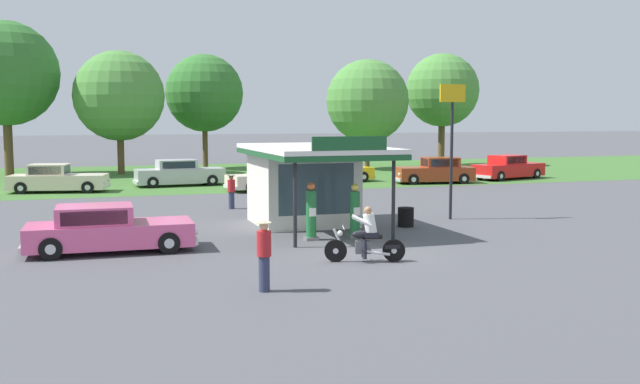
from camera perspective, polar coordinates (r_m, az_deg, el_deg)
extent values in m
plane|color=#4C4C51|center=(21.68, 3.03, -4.87)|extent=(300.00, 300.00, 0.00)
cube|color=#3D6B2D|center=(50.60, -9.36, 1.29)|extent=(120.00, 24.00, 0.01)
cube|color=silver|center=(27.36, -1.41, 0.45)|extent=(3.55, 3.53, 2.89)
cube|color=#384C56|center=(25.70, -0.28, 0.22)|extent=(2.84, 0.05, 1.85)
cube|color=silver|center=(25.76, -0.41, 3.50)|extent=(4.25, 7.17, 0.16)
cube|color=#195128|center=(25.77, -0.40, 3.10)|extent=(4.25, 7.17, 0.18)
cube|color=#195128|center=(22.39, 2.38, 3.89)|extent=(2.49, 0.08, 0.44)
cylinder|color=black|center=(23.51, 5.87, -0.49)|extent=(0.12, 0.12, 2.89)
cylinder|color=black|center=(22.36, -2.00, -0.80)|extent=(0.12, 0.12, 2.89)
cube|color=slate|center=(23.93, -0.71, -3.71)|extent=(0.44, 0.44, 0.10)
cylinder|color=#1E6B33|center=(23.80, -0.71, -1.75)|extent=(0.34, 0.34, 1.55)
cube|color=white|center=(23.62, -0.58, -1.62)|extent=(0.22, 0.02, 0.28)
sphere|color=orange|center=(23.70, -0.71, 0.45)|extent=(0.26, 0.26, 0.26)
cube|color=slate|center=(24.43, 2.79, -3.52)|extent=(0.44, 0.44, 0.10)
cylinder|color=#1E6B33|center=(24.32, 2.80, -1.69)|extent=(0.34, 0.34, 1.47)
cube|color=white|center=(24.14, 2.95, -1.57)|extent=(0.22, 0.02, 0.28)
sphere|color=#EACC4C|center=(24.21, 2.81, 0.37)|extent=(0.26, 0.26, 0.26)
cylinder|color=black|center=(20.29, 1.25, -4.70)|extent=(0.64, 0.28, 0.64)
cylinder|color=silver|center=(20.29, 1.25, -4.70)|extent=(0.19, 0.16, 0.16)
cylinder|color=black|center=(20.44, 5.90, -4.65)|extent=(0.64, 0.28, 0.64)
cylinder|color=silver|center=(20.44, 5.90, -4.65)|extent=(0.19, 0.16, 0.16)
ellipsoid|color=black|center=(20.26, 3.31, -3.41)|extent=(0.61, 0.39, 0.24)
cube|color=#59595E|center=(20.32, 3.45, -4.41)|extent=(0.49, 0.36, 0.36)
cube|color=black|center=(20.30, 4.30, -3.56)|extent=(0.53, 0.39, 0.10)
cylinder|color=silver|center=(20.24, 1.54, -3.92)|extent=(0.37, 0.17, 0.71)
cylinder|color=silver|center=(20.19, 1.88, -2.86)|extent=(0.23, 0.68, 0.04)
sphere|color=silver|center=(20.21, 1.60, -3.31)|extent=(0.16, 0.16, 0.16)
cube|color=black|center=(20.41, 5.77, -4.32)|extent=(0.47, 0.30, 0.12)
cylinder|color=silver|center=(20.25, 4.61, -4.85)|extent=(0.70, 0.28, 0.18)
cube|color=black|center=(20.28, 4.10, -3.40)|extent=(0.48, 0.44, 0.14)
cylinder|color=black|center=(20.18, 3.57, -4.60)|extent=(0.18, 0.26, 0.56)
cylinder|color=black|center=(20.49, 3.49, -4.43)|extent=(0.18, 0.26, 0.56)
cylinder|color=white|center=(20.23, 4.00, -2.52)|extent=(0.48, 0.42, 0.60)
sphere|color=#9E704C|center=(20.17, 3.84, -1.47)|extent=(0.22, 0.22, 0.22)
cylinder|color=white|center=(20.00, 3.37, -2.38)|extent=(0.54, 0.24, 0.31)
cylinder|color=white|center=(20.39, 3.27, -2.21)|extent=(0.54, 0.24, 0.31)
cube|color=#E55993|center=(22.71, -16.35, -3.25)|extent=(4.94, 2.02, 0.71)
cube|color=#E55993|center=(22.62, -17.52, -1.72)|extent=(2.25, 1.73, 0.54)
cube|color=#283847|center=(22.63, -14.78, -1.63)|extent=(0.07, 1.50, 0.44)
cube|color=#283847|center=(23.44, -17.51, -1.46)|extent=(1.88, 0.07, 0.41)
cube|color=#283847|center=(21.80, -17.54, -2.00)|extent=(1.88, 0.07, 0.41)
cube|color=silver|center=(22.90, -10.11, -3.61)|extent=(0.16, 1.82, 0.18)
cube|color=silver|center=(22.86, -22.57, -4.00)|extent=(0.16, 1.82, 0.18)
sphere|color=white|center=(23.46, -10.28, -2.72)|extent=(0.18, 0.18, 0.18)
sphere|color=white|center=(22.26, -9.91, -3.19)|extent=(0.18, 0.18, 0.18)
cylinder|color=black|center=(23.70, -12.33, -3.26)|extent=(0.66, 0.21, 0.66)
cylinder|color=silver|center=(23.70, -12.33, -3.26)|extent=(0.30, 0.23, 0.30)
cylinder|color=black|center=(21.93, -11.94, -3.99)|extent=(0.66, 0.21, 0.66)
cylinder|color=silver|center=(21.93, -11.94, -3.99)|extent=(0.30, 0.23, 0.30)
cylinder|color=black|center=(23.67, -20.40, -3.51)|extent=(0.66, 0.21, 0.66)
cylinder|color=silver|center=(23.67, -20.40, -3.51)|extent=(0.30, 0.23, 0.30)
cylinder|color=black|center=(21.91, -20.68, -4.27)|extent=(0.66, 0.21, 0.66)
cylinder|color=silver|center=(21.91, -20.68, -4.27)|extent=(0.30, 0.23, 0.30)
cube|color=beige|center=(40.22, -3.74, 0.93)|extent=(5.43, 2.82, 0.73)
cube|color=beige|center=(40.09, -3.98, 1.83)|extent=(2.37, 1.95, 0.54)
cube|color=#283847|center=(40.55, -2.69, 1.88)|extent=(0.33, 1.34, 0.43)
cube|color=#283847|center=(40.76, -4.46, 1.89)|extent=(1.74, 0.41, 0.41)
cube|color=#283847|center=(39.41, -3.49, 1.76)|extent=(1.74, 0.41, 0.41)
cube|color=silver|center=(41.48, -0.51, 0.76)|extent=(0.47, 1.65, 0.18)
cube|color=silver|center=(39.14, -7.16, 0.40)|extent=(0.47, 1.65, 0.18)
sphere|color=white|center=(41.95, -0.88, 1.20)|extent=(0.18, 0.18, 0.18)
sphere|color=white|center=(40.98, -0.11, 1.09)|extent=(0.18, 0.18, 0.18)
cylinder|color=black|center=(41.77, -2.09, 0.84)|extent=(0.69, 0.34, 0.66)
cylinder|color=silver|center=(41.77, -2.09, 0.84)|extent=(0.34, 0.28, 0.30)
cylinder|color=black|center=(40.35, -0.99, 0.66)|extent=(0.69, 0.34, 0.66)
cylinder|color=silver|center=(40.35, -0.99, 0.66)|extent=(0.34, 0.28, 0.30)
cylinder|color=black|center=(40.22, -6.50, 0.60)|extent=(0.69, 0.34, 0.66)
cylinder|color=silver|center=(40.22, -6.50, 0.60)|extent=(0.34, 0.28, 0.30)
cylinder|color=black|center=(38.74, -5.52, 0.41)|extent=(0.69, 0.34, 0.66)
cylinder|color=silver|center=(38.74, -5.52, 0.41)|extent=(0.34, 0.28, 0.30)
cube|color=beige|center=(41.51, -20.12, 0.77)|extent=(5.35, 2.90, 0.78)
cube|color=beige|center=(41.58, -20.81, 1.69)|extent=(2.26, 2.06, 0.58)
cube|color=#283847|center=(41.35, -19.52, 1.72)|extent=(0.34, 1.49, 0.46)
cube|color=#283847|center=(42.39, -20.53, 1.78)|extent=(1.64, 0.36, 0.44)
cube|color=#283847|center=(40.77, -21.09, 1.60)|extent=(1.64, 0.36, 0.44)
cube|color=silver|center=(41.02, -16.61, 0.45)|extent=(0.48, 1.82, 0.18)
cube|color=silver|center=(42.20, -23.49, 0.35)|extent=(0.48, 1.82, 0.18)
sphere|color=white|center=(41.60, -16.47, 0.95)|extent=(0.18, 0.18, 0.18)
sphere|color=white|center=(40.38, -16.76, 0.80)|extent=(0.18, 0.18, 0.18)
cylinder|color=black|center=(42.06, -17.53, 0.60)|extent=(0.69, 0.33, 0.66)
cylinder|color=silver|center=(42.06, -17.53, 0.60)|extent=(0.33, 0.27, 0.30)
cylinder|color=black|center=(40.28, -18.01, 0.35)|extent=(0.69, 0.33, 0.66)
cylinder|color=silver|center=(40.28, -18.01, 0.35)|extent=(0.33, 0.27, 0.30)
cylinder|color=black|center=(42.84, -22.07, 0.53)|extent=(0.69, 0.33, 0.66)
cylinder|color=silver|center=(42.84, -22.07, 0.53)|extent=(0.33, 0.27, 0.30)
cylinder|color=black|center=(41.10, -22.73, 0.29)|extent=(0.69, 0.33, 0.66)
cylinder|color=silver|center=(41.10, -22.73, 0.29)|extent=(0.33, 0.27, 0.30)
cube|color=gold|center=(45.09, 1.12, 1.49)|extent=(5.01, 2.22, 0.73)
cube|color=gold|center=(44.85, 0.57, 2.32)|extent=(2.07, 1.74, 0.60)
cube|color=#283847|center=(45.24, 1.67, 2.35)|extent=(0.16, 1.39, 0.48)
cube|color=#283847|center=(45.55, 0.17, 2.37)|extent=(1.65, 0.18, 0.45)
cube|color=#283847|center=(44.15, 0.97, 2.26)|extent=(1.65, 0.18, 0.45)
cube|color=silver|center=(46.18, 3.91, 1.28)|extent=(0.27, 1.70, 0.18)
cube|color=silver|center=(44.15, -1.79, 1.08)|extent=(0.27, 1.70, 0.18)
sphere|color=white|center=(46.67, 3.60, 1.68)|extent=(0.18, 0.18, 0.18)
sphere|color=white|center=(45.66, 4.25, 1.58)|extent=(0.18, 0.18, 0.18)
cylinder|color=black|center=(46.56, 2.55, 1.37)|extent=(0.68, 0.26, 0.66)
cylinder|color=silver|center=(46.56, 2.55, 1.37)|extent=(0.32, 0.25, 0.30)
cylinder|color=black|center=(45.07, 3.48, 1.21)|extent=(0.68, 0.26, 0.66)
cylinder|color=silver|center=(45.07, 3.48, 1.21)|extent=(0.32, 0.25, 0.30)
cylinder|color=black|center=(45.22, -1.23, 1.23)|extent=(0.68, 0.26, 0.66)
cylinder|color=silver|center=(45.22, -1.23, 1.23)|extent=(0.32, 0.25, 0.30)
cylinder|color=black|center=(43.68, -0.41, 1.07)|extent=(0.68, 0.26, 0.66)
cylinder|color=silver|center=(43.68, -0.41, 1.07)|extent=(0.32, 0.25, 0.30)
cube|color=#993819|center=(44.81, 9.08, 1.45)|extent=(4.94, 2.52, 0.82)
cube|color=#993819|center=(44.89, 9.57, 2.36)|extent=(2.28, 1.91, 0.60)
cube|color=#283847|center=(44.56, 8.34, 2.35)|extent=(0.25, 1.44, 0.48)
cube|color=#283847|center=(44.13, 9.91, 2.29)|extent=(1.74, 0.28, 0.46)
cube|color=#283847|center=(45.64, 9.23, 2.42)|extent=(1.74, 0.28, 0.46)
cube|color=silver|center=(44.12, 6.14, 1.04)|extent=(0.37, 1.76, 0.18)
cube|color=silver|center=(45.66, 11.91, 1.11)|extent=(0.37, 1.76, 0.18)
sphere|color=white|center=(43.52, 6.34, 1.41)|extent=(0.18, 0.18, 0.18)
sphere|color=white|center=(44.66, 5.92, 1.53)|extent=(0.18, 0.18, 0.18)
cylinder|color=black|center=(43.51, 7.44, 1.00)|extent=(0.68, 0.29, 0.66)
cylinder|color=silver|center=(43.51, 7.44, 1.00)|extent=(0.33, 0.26, 0.30)
cylinder|color=black|center=(45.16, 6.79, 1.19)|extent=(0.68, 0.29, 0.66)
cylinder|color=silver|center=(45.16, 6.79, 1.19)|extent=(0.33, 0.26, 0.30)
cylinder|color=black|center=(44.57, 11.38, 1.05)|extent=(0.68, 0.29, 0.66)
cylinder|color=silver|center=(44.57, 11.38, 1.05)|extent=(0.33, 0.26, 0.30)
cylinder|color=black|center=(46.18, 10.61, 1.23)|extent=(0.68, 0.29, 0.66)
cylinder|color=silver|center=(46.18, 10.61, 1.23)|extent=(0.33, 0.26, 0.30)
cube|color=red|center=(48.91, 14.79, 1.71)|extent=(5.55, 3.28, 0.83)
cube|color=red|center=(48.74, 14.69, 2.52)|extent=(2.44, 2.14, 0.57)
cube|color=#283847|center=(49.52, 15.44, 2.56)|extent=(0.45, 1.38, 0.46)
cube|color=#283847|center=(49.25, 13.98, 2.58)|extent=(1.69, 0.54, 0.43)
cube|color=#283847|center=(48.24, 15.40, 2.47)|extent=(1.69, 0.54, 0.43)
cube|color=silver|center=(50.99, 16.71, 1.49)|extent=(0.62, 1.70, 0.18)
cube|color=silver|center=(46.94, 12.69, 1.23)|extent=(0.62, 1.70, 0.18)
sphere|color=white|center=(51.34, 16.21, 1.91)|extent=(0.18, 0.18, 0.18)
sphere|color=white|center=(50.61, 17.24, 1.82)|extent=(0.18, 0.18, 0.18)
cylinder|color=black|center=(50.85, 15.34, 1.55)|extent=(0.69, 0.38, 0.66)
cylinder|color=silver|center=(50.85, 15.34, 1.55)|extent=(0.35, 0.30, 0.30)
cylinder|color=black|center=(49.78, 16.86, 1.41)|extent=(0.69, 0.38, 0.66)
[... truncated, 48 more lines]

